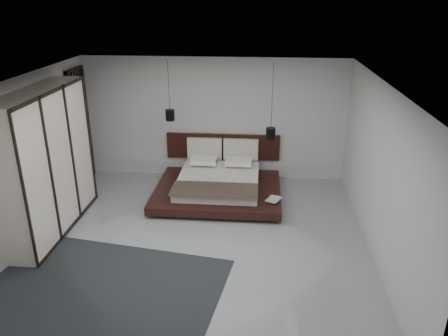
# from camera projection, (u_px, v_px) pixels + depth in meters

# --- Properties ---
(floor) EXTENTS (6.00, 6.00, 0.00)m
(floor) POSITION_uv_depth(u_px,v_px,m) (196.00, 240.00, 7.77)
(floor) COLOR #93969B
(floor) RESTS_ON ground
(ceiling) EXTENTS (6.00, 6.00, 0.00)m
(ceiling) POSITION_uv_depth(u_px,v_px,m) (192.00, 83.00, 6.72)
(ceiling) COLOR white
(ceiling) RESTS_ON wall_back
(wall_back) EXTENTS (6.00, 0.00, 6.00)m
(wall_back) POSITION_uv_depth(u_px,v_px,m) (214.00, 119.00, 10.02)
(wall_back) COLOR silver
(wall_back) RESTS_ON floor
(wall_front) EXTENTS (6.00, 0.00, 6.00)m
(wall_front) POSITION_uv_depth(u_px,v_px,m) (150.00, 275.00, 4.47)
(wall_front) COLOR silver
(wall_front) RESTS_ON floor
(wall_left) EXTENTS (0.00, 6.00, 6.00)m
(wall_left) POSITION_uv_depth(u_px,v_px,m) (22.00, 161.00, 7.49)
(wall_left) COLOR silver
(wall_left) RESTS_ON floor
(wall_right) EXTENTS (0.00, 6.00, 6.00)m
(wall_right) POSITION_uv_depth(u_px,v_px,m) (379.00, 173.00, 7.00)
(wall_right) COLOR silver
(wall_right) RESTS_ON floor
(lattice_screen) EXTENTS (0.05, 0.90, 2.60)m
(lattice_screen) POSITION_uv_depth(u_px,v_px,m) (81.00, 127.00, 9.79)
(lattice_screen) COLOR black
(lattice_screen) RESTS_ON floor
(bed) EXTENTS (2.64, 2.33, 1.05)m
(bed) POSITION_uv_depth(u_px,v_px,m) (219.00, 183.00, 9.41)
(bed) COLOR black
(bed) RESTS_ON floor
(book_lower) EXTENTS (0.21, 0.28, 0.03)m
(book_lower) POSITION_uv_depth(u_px,v_px,m) (269.00, 199.00, 8.75)
(book_lower) COLOR #99724C
(book_lower) RESTS_ON bed
(book_upper) EXTENTS (0.35, 0.39, 0.02)m
(book_upper) POSITION_uv_depth(u_px,v_px,m) (268.00, 198.00, 8.71)
(book_upper) COLOR #99724C
(book_upper) RESTS_ON book_lower
(pendant_left) EXTENTS (0.19, 0.19, 1.27)m
(pendant_left) POSITION_uv_depth(u_px,v_px,m) (170.00, 115.00, 9.36)
(pendant_left) COLOR black
(pendant_left) RESTS_ON ceiling
(pendant_right) EXTENTS (0.20, 0.20, 1.62)m
(pendant_right) POSITION_uv_depth(u_px,v_px,m) (271.00, 133.00, 9.32)
(pendant_right) COLOR black
(pendant_right) RESTS_ON ceiling
(wardrobe) EXTENTS (0.62, 2.65, 2.60)m
(wardrobe) POSITION_uv_depth(u_px,v_px,m) (45.00, 163.00, 7.71)
(wardrobe) COLOR silver
(wardrobe) RESTS_ON floor
(rug) EXTENTS (3.83, 3.00, 0.01)m
(rug) POSITION_uv_depth(u_px,v_px,m) (100.00, 292.00, 6.41)
(rug) COLOR black
(rug) RESTS_ON floor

